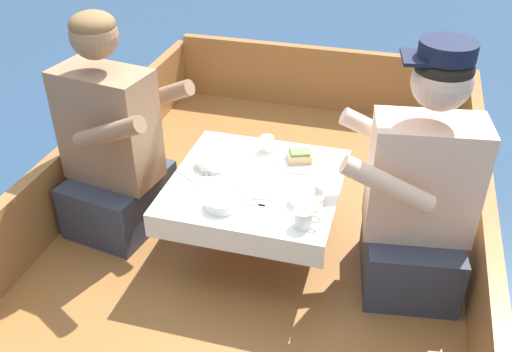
# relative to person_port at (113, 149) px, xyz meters

# --- Properties ---
(ground_plane) EXTENTS (60.00, 60.00, 0.00)m
(ground_plane) POSITION_rel_person_port_xyz_m (0.65, 0.04, -0.66)
(ground_plane) COLOR navy
(boat_deck) EXTENTS (1.91, 2.91, 0.26)m
(boat_deck) POSITION_rel_person_port_xyz_m (0.65, 0.04, -0.53)
(boat_deck) COLOR brown
(boat_deck) RESTS_ON ground_plane
(gunwale_port) EXTENTS (0.06, 2.91, 0.35)m
(gunwale_port) POSITION_rel_person_port_xyz_m (-0.28, 0.04, -0.22)
(gunwale_port) COLOR #936033
(gunwale_port) RESTS_ON boat_deck
(gunwale_starboard) EXTENTS (0.06, 2.91, 0.35)m
(gunwale_starboard) POSITION_rel_person_port_xyz_m (1.57, 0.04, -0.22)
(gunwale_starboard) COLOR #936033
(gunwale_starboard) RESTS_ON boat_deck
(bow_coaming) EXTENTS (1.79, 0.06, 0.40)m
(bow_coaming) POSITION_rel_person_port_xyz_m (0.65, 1.46, -0.20)
(bow_coaming) COLOR #936033
(bow_coaming) RESTS_ON boat_deck
(cockpit_table) EXTENTS (0.70, 0.69, 0.35)m
(cockpit_table) POSITION_rel_person_port_xyz_m (0.65, -0.00, -0.08)
(cockpit_table) COLOR #B2B2B7
(cockpit_table) RESTS_ON boat_deck
(person_port) EXTENTS (0.57, 0.51, 1.00)m
(person_port) POSITION_rel_person_port_xyz_m (0.00, 0.00, 0.00)
(person_port) COLOR #333847
(person_port) RESTS_ON boat_deck
(person_starboard) EXTENTS (0.56, 0.50, 1.02)m
(person_starboard) POSITION_rel_person_port_xyz_m (1.30, -0.03, 0.02)
(person_starboard) COLOR #333847
(person_starboard) RESTS_ON boat_deck
(plate_sandwich) EXTENTS (0.21, 0.21, 0.01)m
(plate_sandwich) POSITION_rel_person_port_xyz_m (0.79, 0.19, -0.04)
(plate_sandwich) COLOR silver
(plate_sandwich) RESTS_ON cockpit_table
(plate_bread) EXTENTS (0.22, 0.22, 0.01)m
(plate_bread) POSITION_rel_person_port_xyz_m (0.67, -0.03, -0.04)
(plate_bread) COLOR silver
(plate_bread) RESTS_ON cockpit_table
(sandwich) EXTENTS (0.12, 0.11, 0.05)m
(sandwich) POSITION_rel_person_port_xyz_m (0.79, 0.19, -0.02)
(sandwich) COLOR tan
(sandwich) RESTS_ON plate_sandwich
(bowl_port_near) EXTENTS (0.13, 0.13, 0.04)m
(bowl_port_near) POSITION_rel_person_port_xyz_m (0.57, -0.22, -0.02)
(bowl_port_near) COLOR silver
(bowl_port_near) RESTS_ON cockpit_table
(bowl_starboard_near) EXTENTS (0.13, 0.13, 0.04)m
(bowl_starboard_near) POSITION_rel_person_port_xyz_m (0.88, -0.10, -0.02)
(bowl_starboard_near) COLOR silver
(bowl_starboard_near) RESTS_ON cockpit_table
(bowl_center_far) EXTENTS (0.15, 0.15, 0.04)m
(bowl_center_far) POSITION_rel_person_port_xyz_m (0.44, 0.06, -0.02)
(bowl_center_far) COLOR silver
(bowl_center_far) RESTS_ON cockpit_table
(coffee_cup_port) EXTENTS (0.09, 0.06, 0.07)m
(coffee_cup_port) POSITION_rel_person_port_xyz_m (0.63, 0.25, -0.01)
(coffee_cup_port) COLOR silver
(coffee_cup_port) RESTS_ON cockpit_table
(coffee_cup_starboard) EXTENTS (0.10, 0.07, 0.07)m
(coffee_cup_starboard) POSITION_rel_person_port_xyz_m (0.90, -0.25, -0.01)
(coffee_cup_starboard) COLOR silver
(coffee_cup_starboard) RESTS_ON cockpit_table
(utensil_spoon_starboard) EXTENTS (0.14, 0.12, 0.01)m
(utensil_spoon_starboard) POSITION_rel_person_port_xyz_m (0.69, 0.15, -0.04)
(utensil_spoon_starboard) COLOR silver
(utensil_spoon_starboard) RESTS_ON cockpit_table
(utensil_fork_starboard) EXTENTS (0.17, 0.02, 0.00)m
(utensil_fork_starboard) POSITION_rel_person_port_xyz_m (0.67, -0.17, -0.05)
(utensil_fork_starboard) COLOR silver
(utensil_fork_starboard) RESTS_ON cockpit_table
(utensil_spoon_center) EXTENTS (0.08, 0.16, 0.01)m
(utensil_spoon_center) POSITION_rel_person_port_xyz_m (0.45, -0.06, -0.04)
(utensil_spoon_center) COLOR silver
(utensil_spoon_center) RESTS_ON cockpit_table
(utensil_knife_starboard) EXTENTS (0.15, 0.10, 0.00)m
(utensil_knife_starboard) POSITION_rel_person_port_xyz_m (0.38, -0.07, -0.05)
(utensil_knife_starboard) COLOR silver
(utensil_knife_starboard) RESTS_ON cockpit_table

